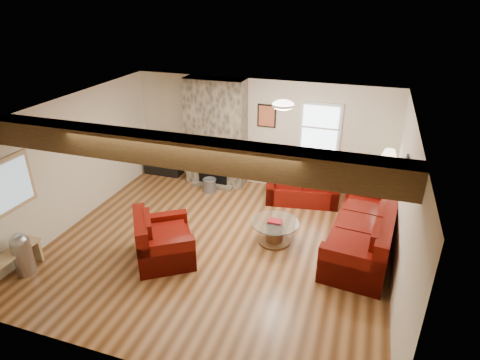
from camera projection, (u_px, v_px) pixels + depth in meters
The scene contains 18 objects.
room at pixel (217, 184), 6.85m from camera, with size 8.00×8.00×8.00m.
oak_beam at pixel (180, 151), 5.32m from camera, with size 6.00×0.36×0.38m, color #311D0E.
chimney_breast at pixel (216, 134), 9.28m from camera, with size 1.40×0.67×2.50m.
back_window at pixel (320, 128), 8.66m from camera, with size 0.90×0.08×1.10m, color silver, non-canonical shape.
hatch_window at pixel (7, 186), 6.32m from camera, with size 0.08×1.00×0.90m, color tan, non-canonical shape.
ceiling_dome at pixel (283, 107), 6.85m from camera, with size 0.40×0.40×0.18m, color white, non-canonical shape.
artwork_back at pixel (267, 116), 8.93m from camera, with size 0.42×0.06×0.52m, color black, non-canonical shape.
artwork_right at pixel (406, 173), 6.05m from camera, with size 0.06×0.55×0.42m, color black, non-canonical shape.
sofa_three at pixel (363, 228), 7.03m from camera, with size 2.40×1.00×0.93m, color #430504, non-canonical shape.
loveseat at pixel (303, 183), 8.80m from camera, with size 1.53×0.88×0.81m, color #430504, non-canonical shape.
armchair_red at pixel (164, 237), 6.85m from camera, with size 1.06×0.93×0.86m, color #430504, non-canonical shape.
coffee_table at pixel (275, 232), 7.37m from camera, with size 0.88×0.88×0.46m.
tv_cabinet at pixel (164, 165), 10.15m from camera, with size 0.92×0.37×0.46m, color black.
television at pixel (162, 148), 9.96m from camera, with size 0.76×0.10×0.44m, color black.
floor_lamp at pixel (388, 160), 7.85m from camera, with size 0.37×0.37×1.45m.
pine_bench at pixel (10, 268), 6.42m from camera, with size 0.28×1.18×0.44m, color tan, non-canonical shape.
pedal_bin at pixel (23, 254), 6.49m from camera, with size 0.30×0.30×0.76m, color #9C9CA1, non-canonical shape.
coal_bucket at pixel (210, 185), 9.28m from camera, with size 0.33×0.33×0.31m, color slate, non-canonical shape.
Camera 1 is at (2.31, -5.72, 4.26)m, focal length 30.00 mm.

